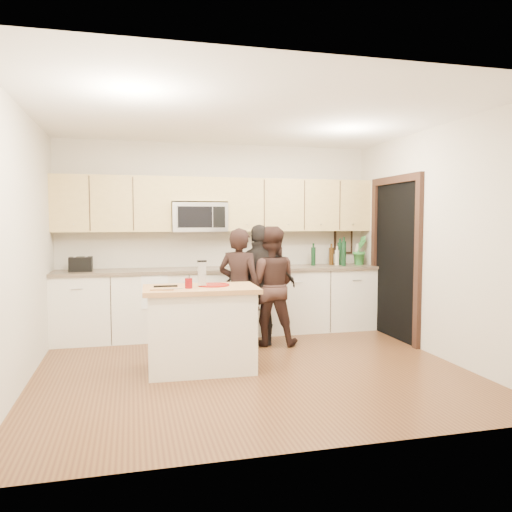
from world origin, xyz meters
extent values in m
plane|color=brown|center=(0.00, 0.00, 0.00)|extent=(4.50, 4.50, 0.00)
cube|color=#BFB5A3|center=(0.00, 2.00, 1.35)|extent=(4.50, 0.02, 2.70)
cube|color=#BFB5A3|center=(0.00, -2.00, 1.35)|extent=(4.50, 0.02, 2.70)
cube|color=#BFB5A3|center=(-2.25, 0.00, 1.35)|extent=(0.02, 4.00, 2.70)
cube|color=#BFB5A3|center=(2.25, 0.00, 1.35)|extent=(0.02, 4.00, 2.70)
cube|color=white|center=(0.00, 0.00, 2.70)|extent=(4.50, 4.00, 0.02)
cube|color=silver|center=(0.00, 1.69, 0.45)|extent=(4.50, 0.62, 0.90)
cube|color=brown|center=(0.00, 1.68, 0.92)|extent=(4.50, 0.66, 0.04)
cube|color=tan|center=(-1.48, 1.83, 1.83)|extent=(1.55, 0.33, 0.75)
cube|color=tan|center=(1.17, 1.83, 1.83)|extent=(2.17, 0.33, 0.75)
cube|color=tan|center=(-0.31, 1.83, 2.04)|extent=(0.78, 0.33, 0.33)
cube|color=silver|center=(-0.31, 1.80, 1.65)|extent=(0.76, 0.40, 0.40)
cube|color=black|center=(-0.39, 1.60, 1.65)|extent=(0.47, 0.01, 0.29)
cube|color=black|center=(-0.06, 1.60, 1.65)|extent=(0.17, 0.01, 0.29)
cube|color=black|center=(2.24, 0.90, 1.05)|extent=(0.02, 1.05, 2.10)
cube|color=black|center=(2.22, 0.33, 1.05)|extent=(0.06, 0.10, 2.10)
cube|color=black|center=(2.22, 1.48, 1.05)|extent=(0.06, 0.10, 2.10)
cube|color=black|center=(2.22, 0.90, 2.15)|extent=(0.06, 1.25, 0.10)
cube|color=black|center=(1.95, 1.99, 1.28)|extent=(0.30, 0.03, 0.38)
cube|color=tan|center=(1.95, 1.97, 1.28)|extent=(0.24, 0.00, 0.32)
cube|color=white|center=(-0.95, 1.38, 0.70)|extent=(0.34, 0.01, 0.48)
cube|color=white|center=(-0.95, 1.67, 0.94)|extent=(0.34, 0.60, 0.01)
cube|color=silver|center=(-0.53, 0.06, 0.42)|extent=(1.12, 0.68, 0.85)
cube|color=tan|center=(-0.53, 0.06, 0.88)|extent=(1.22, 0.74, 0.05)
cylinder|color=maroon|center=(-0.38, 0.12, 0.91)|extent=(0.34, 0.34, 0.02)
cube|color=silver|center=(-0.51, 0.05, 1.04)|extent=(0.08, 0.06, 0.25)
cube|color=black|center=(-0.51, 0.05, 1.17)|extent=(0.10, 0.06, 0.02)
cylinder|color=#660B0E|center=(-0.66, -0.03, 0.95)|extent=(0.08, 0.08, 0.11)
cube|color=tan|center=(-0.94, -0.07, 0.91)|extent=(0.24, 0.16, 0.02)
cube|color=black|center=(-0.90, -0.01, 0.93)|extent=(0.24, 0.04, 0.02)
cube|color=silver|center=(-0.84, -0.18, 0.92)|extent=(0.20, 0.03, 0.01)
cube|color=black|center=(-1.88, 1.67, 1.03)|extent=(0.29, 0.21, 0.19)
cube|color=silver|center=(-1.95, 1.67, 1.13)|extent=(0.03, 0.15, 0.00)
cube|color=silver|center=(-1.81, 1.67, 1.13)|extent=(0.03, 0.15, 0.00)
cylinder|color=black|center=(1.38, 1.76, 1.10)|extent=(0.07, 0.07, 0.33)
cylinder|color=#321D09|center=(1.67, 1.78, 1.10)|extent=(0.07, 0.07, 0.32)
cylinder|color=#C1B598|center=(1.74, 1.72, 1.08)|extent=(0.06, 0.06, 0.28)
cylinder|color=black|center=(1.80, 1.76, 1.14)|extent=(0.08, 0.08, 0.40)
cylinder|color=#C1B598|center=(2.10, 1.79, 1.09)|extent=(0.08, 0.08, 0.31)
cylinder|color=black|center=(1.78, 1.56, 1.15)|extent=(0.07, 0.07, 0.42)
imported|color=#338036|center=(2.10, 1.72, 1.16)|extent=(0.30, 0.31, 0.43)
imported|color=black|center=(0.07, 0.91, 0.76)|extent=(0.66, 0.60, 1.51)
imported|color=black|center=(0.49, 0.98, 0.76)|extent=(0.87, 0.76, 1.53)
imported|color=black|center=(0.37, 0.99, 0.78)|extent=(0.93, 0.43, 1.55)
camera|label=1|loc=(-1.23, -5.16, 1.59)|focal=35.00mm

